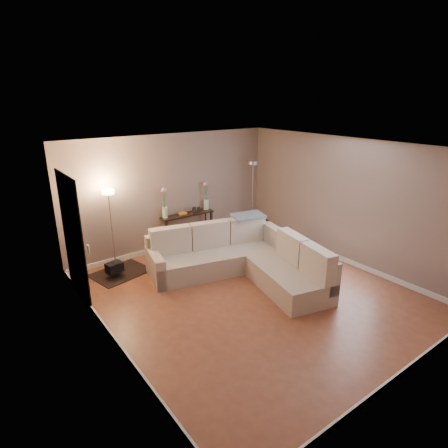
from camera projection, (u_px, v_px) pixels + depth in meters
floor at (250, 294)px, 6.72m from camera, size 5.00×5.50×0.01m
ceiling at (254, 147)px, 5.86m from camera, size 5.00×5.50×0.01m
wall_back at (172, 193)px, 8.39m from camera, size 5.00×0.02×2.60m
wall_front at (412, 291)px, 4.19m from camera, size 5.00×0.02×2.60m
wall_left at (106, 263)px, 4.88m from camera, size 0.02×5.50×2.60m
wall_right at (345, 201)px, 7.69m from camera, size 0.02×5.50×2.60m
baseboard_back at (175, 245)px, 8.78m from camera, size 5.00×0.03×0.10m
baseboard_front at (393, 380)px, 4.62m from camera, size 5.00×0.03×0.10m
baseboard_left at (116, 342)px, 5.31m from camera, size 0.03×5.50×0.10m
baseboard_right at (338, 257)px, 8.09m from camera, size 0.03×5.50×0.10m
doorway at (73, 238)px, 6.26m from camera, size 0.02×1.20×2.20m
switch_plate at (88, 249)px, 5.58m from camera, size 0.02×0.08×0.12m
sectional_sofa at (241, 258)px, 7.32m from camera, size 2.84×3.13×0.95m
throw_blanket at (248, 216)px, 7.88m from camera, size 0.74×0.51×0.09m
console_table at (184, 228)px, 8.69m from camera, size 1.29×0.37×0.79m
leaning_mirror at (182, 196)px, 8.63m from camera, size 0.91×0.06×0.71m
table_decor at (187, 212)px, 8.58m from camera, size 0.54×0.12×0.13m
flower_vase_left at (165, 205)px, 8.23m from camera, size 0.15×0.12×0.68m
flower_vase_right at (206, 198)px, 8.83m from camera, size 0.15×0.12×0.68m
floor_lamp_lit at (110, 214)px, 7.37m from camera, size 0.27×0.27×1.64m
floor_lamp_unlit at (253, 183)px, 9.29m from camera, size 0.34×0.34×1.85m
charcoal_rug at (121, 273)px, 7.49m from camera, size 1.21×1.01×0.01m
black_bag at (114, 267)px, 7.25m from camera, size 0.34×0.27×0.20m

